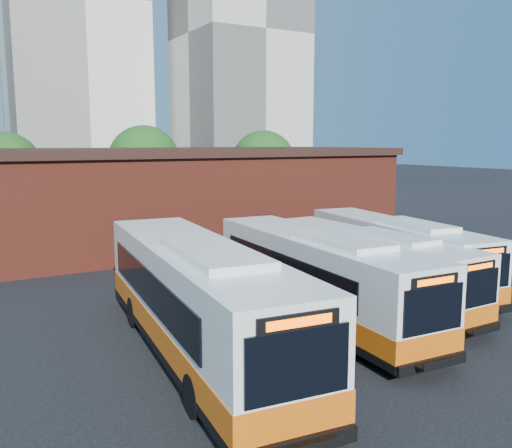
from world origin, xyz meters
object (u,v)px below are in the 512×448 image
bus_west (197,304)px  bus_mideast (366,269)px  bus_east (395,255)px  transit_worker (460,307)px  bus_midwest (317,279)px

bus_west → bus_mideast: size_ratio=1.21×
bus_east → transit_worker: (-2.74, -6.09, -0.49)m
bus_west → bus_midwest: size_ratio=1.10×
bus_mideast → transit_worker: 4.75m
bus_east → transit_worker: size_ratio=6.09×
bus_mideast → bus_east: 3.27m
bus_midwest → bus_mideast: size_ratio=1.10×
bus_mideast → transit_worker: bearing=-87.7°
bus_midwest → transit_worker: 5.23m
bus_mideast → bus_east: bus_east is taller
bus_west → bus_midwest: bearing=17.1°
bus_west → bus_east: bearing=21.3°
transit_worker → bus_west: bearing=67.0°
bus_midwest → transit_worker: (3.38, -3.96, -0.57)m
bus_midwest → bus_east: bearing=22.4°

